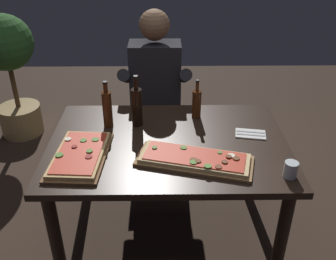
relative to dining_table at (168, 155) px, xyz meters
name	(u,v)px	position (x,y,z in m)	size (l,w,h in m)	color
ground_plane	(168,233)	(0.00, 0.00, -0.64)	(6.40, 6.40, 0.00)	#38281E
dining_table	(168,155)	(0.00, 0.00, 0.00)	(1.40, 0.96, 0.74)	black
pizza_rectangular_front	(195,159)	(0.14, -0.21, 0.12)	(0.66, 0.39, 0.05)	olive
pizza_rectangular_left	(80,155)	(-0.49, -0.16, 0.12)	(0.32, 0.51, 0.05)	brown
wine_bottle_dark	(137,106)	(-0.19, 0.21, 0.23)	(0.07, 0.07, 0.33)	black
oil_bottle_amber	(197,103)	(0.19, 0.30, 0.19)	(0.06, 0.06, 0.26)	#47230F
vinegar_bottle_green	(107,108)	(-0.37, 0.19, 0.22)	(0.06, 0.06, 0.30)	#47230F
tumbler_near_camera	(290,170)	(0.62, -0.35, 0.13)	(0.07, 0.07, 0.09)	silver
napkin_cutlery_set	(250,134)	(0.50, 0.08, 0.10)	(0.20, 0.14, 0.01)	white
diner_chair	(156,113)	(-0.09, 0.86, -0.16)	(0.44, 0.44, 0.87)	black
seated_diner	(155,90)	(-0.09, 0.74, 0.10)	(0.53, 0.41, 1.33)	#23232D
potted_plant_corner	(9,65)	(-1.42, 1.38, 0.06)	(0.50, 0.50, 1.16)	tan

